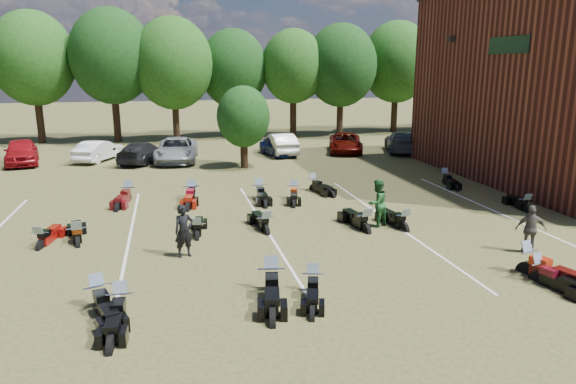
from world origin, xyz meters
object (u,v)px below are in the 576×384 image
object	(u,v)px
person_green	(377,203)
motorcycle_3	(313,292)
car_4	(278,146)
person_grey	(531,229)
car_0	(21,152)
motorcycle_7	(41,248)
motorcycle_0	(100,308)
person_black	(184,231)
motorcycle_14	(128,201)

from	to	relation	value
person_green	motorcycle_3	bearing A→B (deg)	25.97
car_4	person_grey	world-z (taller)	person_grey
car_4	motorcycle_3	distance (m)	22.26
car_0	car_4	size ratio (longest dim) A/B	1.24
car_4	motorcycle_7	size ratio (longest dim) A/B	1.85
person_green	motorcycle_7	world-z (taller)	person_green
person_green	motorcycle_0	xyz separation A→B (m)	(-9.62, -4.89, -0.93)
motorcycle_0	person_grey	bearing A→B (deg)	-14.41
person_black	person_grey	distance (m)	11.38
motorcycle_7	motorcycle_14	bearing A→B (deg)	-99.92
car_0	motorcycle_7	distance (m)	17.61
car_0	car_4	bearing A→B (deg)	-13.48
person_green	person_grey	bearing A→B (deg)	108.52
person_black	person_green	xyz separation A→B (m)	(7.34, 1.62, 0.06)
person_grey	motorcycle_7	distance (m)	16.46
car_0	person_grey	xyz separation A→B (m)	(20.57, -21.08, 0.01)
car_0	person_green	bearing A→B (deg)	-57.58
person_grey	car_4	bearing A→B (deg)	-51.82
motorcycle_14	person_black	bearing A→B (deg)	-62.07
person_grey	person_green	bearing A→B (deg)	-18.38
car_0	person_green	distance (m)	24.03
person_black	person_grey	xyz separation A→B (m)	(11.16, -2.22, -0.06)
car_4	motorcycle_0	bearing A→B (deg)	-125.31
motorcycle_0	motorcycle_3	size ratio (longest dim) A/B	1.14
person_grey	motorcycle_14	xyz separation A→B (m)	(-13.44, 10.07, -0.81)
car_4	person_green	size ratio (longest dim) A/B	2.03
car_0	motorcycle_14	distance (m)	13.13
person_grey	motorcycle_3	world-z (taller)	person_grey
motorcycle_3	motorcycle_14	bearing A→B (deg)	132.61
person_black	person_green	size ratio (longest dim) A/B	0.94
car_4	motorcycle_0	distance (m)	23.55
person_black	motorcycle_0	size ratio (longest dim) A/B	0.77
car_4	motorcycle_14	distance (m)	14.04
person_green	motorcycle_0	bearing A→B (deg)	0.62
person_black	motorcycle_14	bearing A→B (deg)	88.38
person_grey	motorcycle_0	distance (m)	13.50
person_green	motorcycle_3	distance (m)	6.64
motorcycle_3	motorcycle_7	xyz separation A→B (m)	(-8.07, 5.48, 0.00)
person_grey	motorcycle_7	size ratio (longest dim) A/B	0.79
person_grey	motorcycle_14	bearing A→B (deg)	-10.06
motorcycle_3	motorcycle_7	bearing A→B (deg)	162.35
person_green	motorcycle_0	size ratio (longest dim) A/B	0.82
motorcycle_0	person_green	bearing A→B (deg)	8.08
person_black	motorcycle_3	xyz separation A→B (m)	(3.31, -3.59, -0.87)
car_0	person_black	xyz separation A→B (m)	(9.41, -18.85, 0.07)
person_black	person_green	world-z (taller)	person_green
car_0	car_4	xyz separation A→B (m)	(16.41, -0.50, -0.16)
person_black	motorcycle_7	xyz separation A→B (m)	(-4.75, 1.89, -0.87)
motorcycle_0	motorcycle_7	world-z (taller)	motorcycle_0
motorcycle_14	motorcycle_0	bearing A→B (deg)	-78.27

